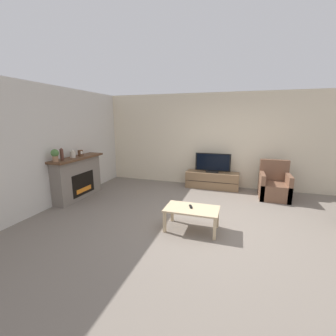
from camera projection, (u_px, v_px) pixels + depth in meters
The scene contains 13 objects.
ground_plane at pixel (212, 222), 4.39m from camera, with size 24.00×24.00×0.00m, color slate.
wall_back at pixel (225, 141), 6.47m from camera, with size 12.00×0.06×2.70m.
wall_left at pixel (56, 146), 5.17m from camera, with size 0.06×12.00×2.70m.
fireplace at pixel (78, 177), 5.64m from camera, with size 0.45×1.56×1.05m.
mantel_vase_left at pixel (62, 154), 5.06m from camera, with size 0.08×0.08×0.28m.
mantel_vase_centre_left at pixel (73, 154), 5.40m from camera, with size 0.13×0.13×0.20m.
mantel_clock at pixel (80, 153), 5.66m from camera, with size 0.08×0.11×0.15m.
potted_plant at pixel (55, 155), 4.88m from camera, with size 0.17×0.17×0.27m.
tv_stand at pixel (212, 180), 6.51m from camera, with size 1.48×0.48×0.47m.
tv at pixel (213, 163), 6.40m from camera, with size 0.99×0.18×0.54m.
armchair at pixel (274, 186), 5.68m from camera, with size 0.70×0.76×0.94m.
coffee_table at pixel (192, 211), 4.01m from camera, with size 0.95×0.55×0.41m.
remote at pixel (191, 207), 4.05m from camera, with size 0.09×0.15×0.02m.
Camera 1 is at (0.41, -4.13, 1.97)m, focal length 24.00 mm.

